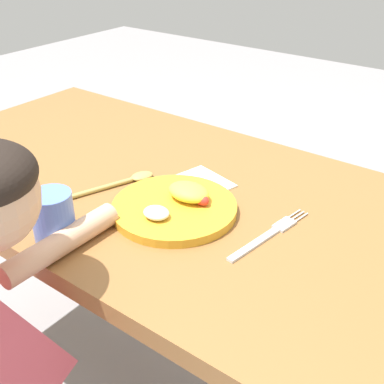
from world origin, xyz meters
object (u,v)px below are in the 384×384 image
(plate, at_px, (176,206))
(fork, at_px, (269,235))
(spoon, at_px, (128,180))
(drinking_cup, at_px, (53,217))

(plate, distance_m, fork, 0.21)
(plate, bearing_deg, spoon, 169.68)
(spoon, bearing_deg, plate, -79.74)
(plate, bearing_deg, drinking_cup, -120.07)
(spoon, bearing_deg, drinking_cup, -149.33)
(fork, bearing_deg, plate, 109.11)
(fork, xyz_separation_m, drinking_cup, (-0.33, -0.25, 0.05))
(plate, relative_size, fork, 1.11)
(drinking_cup, bearing_deg, fork, 37.89)
(spoon, distance_m, drinking_cup, 0.26)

